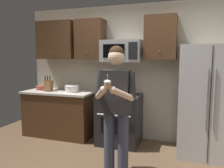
% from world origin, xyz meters
% --- Properties ---
extents(wall_back, '(4.40, 0.10, 2.60)m').
position_xyz_m(wall_back, '(0.00, 1.75, 1.30)').
color(wall_back, '#B7AD99').
rests_on(wall_back, ground).
extents(oven_range, '(0.76, 0.70, 0.93)m').
position_xyz_m(oven_range, '(-0.15, 1.36, 0.46)').
color(oven_range, black).
rests_on(oven_range, ground).
extents(microwave, '(0.74, 0.41, 0.40)m').
position_xyz_m(microwave, '(-0.15, 1.48, 1.72)').
color(microwave, '#9EA0A5').
extents(refrigerator, '(0.90, 0.75, 1.80)m').
position_xyz_m(refrigerator, '(1.35, 1.32, 0.90)').
color(refrigerator, '#B7BABF').
rests_on(refrigerator, ground).
extents(cabinet_row_upper, '(2.78, 0.36, 0.76)m').
position_xyz_m(cabinet_row_upper, '(-0.72, 1.53, 1.95)').
color(cabinet_row_upper, '#4C301C').
extents(counter_left, '(1.44, 0.66, 0.92)m').
position_xyz_m(counter_left, '(-1.45, 1.38, 0.46)').
color(counter_left, '#4C301C').
rests_on(counter_left, ground).
extents(knife_block, '(0.16, 0.15, 0.32)m').
position_xyz_m(knife_block, '(-1.66, 1.33, 1.03)').
color(knife_block, brown).
rests_on(knife_block, counter_left).
extents(bowl_large_white, '(0.28, 0.28, 0.13)m').
position_xyz_m(bowl_large_white, '(-1.15, 1.38, 0.99)').
color(bowl_large_white, white).
rests_on(bowl_large_white, counter_left).
extents(bowl_small_colored, '(0.19, 0.19, 0.09)m').
position_xyz_m(bowl_small_colored, '(-1.92, 1.42, 0.97)').
color(bowl_small_colored, '#B24C3F').
rests_on(bowl_small_colored, counter_left).
extents(person, '(0.60, 0.48, 1.76)m').
position_xyz_m(person, '(0.12, 0.29, 1.00)').
color(person, '#383F59').
rests_on(person, ground).
extents(cupcake, '(0.09, 0.09, 0.17)m').
position_xyz_m(cupcake, '(0.12, -0.03, 1.29)').
color(cupcake, '#A87F56').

